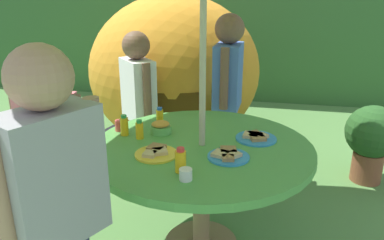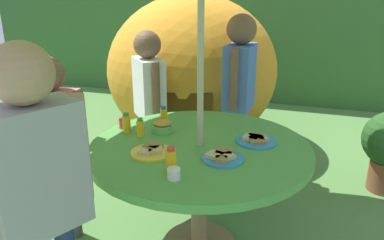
{
  "view_description": "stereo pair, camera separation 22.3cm",
  "coord_description": "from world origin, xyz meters",
  "views": [
    {
      "loc": [
        0.35,
        -1.96,
        1.55
      ],
      "look_at": [
        -0.08,
        0.1,
        0.81
      ],
      "focal_mm": 35.07,
      "sensor_mm": 36.0,
      "label": 1
    },
    {
      "loc": [
        0.57,
        -1.91,
        1.55
      ],
      "look_at": [
        -0.08,
        0.1,
        0.81
      ],
      "focal_mm": 35.07,
      "sensor_mm": 36.0,
      "label": 2
    }
  ],
  "objects": [
    {
      "name": "plate_center_front",
      "position": [
        -0.22,
        -0.19,
        0.71
      ],
      "size": [
        0.23,
        0.23,
        0.03
      ],
      "color": "yellow",
      "rests_on": "garden_table"
    },
    {
      "name": "plate_far_right",
      "position": [
        0.3,
        0.15,
        0.71
      ],
      "size": [
        0.24,
        0.24,
        0.03
      ],
      "color": "#338CD8",
      "rests_on": "garden_table"
    },
    {
      "name": "juice_bottle_near_right",
      "position": [
        -0.04,
        -0.35,
        0.76
      ],
      "size": [
        0.05,
        0.05,
        0.13
      ],
      "color": "yellow",
      "rests_on": "garden_table"
    },
    {
      "name": "hedge_backdrop",
      "position": [
        0.0,
        3.66,
        1.09
      ],
      "size": [
        9.0,
        0.7,
        2.19
      ],
      "primitive_type": "cube",
      "color": "#33602D",
      "rests_on": "ground_plane"
    },
    {
      "name": "snack_bowl",
      "position": [
        -0.29,
        0.13,
        0.73
      ],
      "size": [
        0.13,
        0.13,
        0.08
      ],
      "color": "#66B259",
      "rests_on": "garden_table"
    },
    {
      "name": "child_in_pink_shirt",
      "position": [
        -0.87,
        -0.16,
        0.76
      ],
      "size": [
        0.4,
        0.22,
        1.19
      ],
      "rotation": [
        0.0,
        0.0,
        0.18
      ],
      "color": "#3F3F47",
      "rests_on": "ground_plane"
    },
    {
      "name": "dome_tent",
      "position": [
        -0.59,
        1.68,
        0.75
      ],
      "size": [
        2.1,
        2.1,
        1.51
      ],
      "rotation": [
        0.0,
        0.0,
        0.22
      ],
      "color": "orange",
      "rests_on": "ground_plane"
    },
    {
      "name": "child_in_white_shirt",
      "position": [
        -0.64,
        0.73,
        0.8
      ],
      "size": [
        0.35,
        0.36,
        1.25
      ],
      "rotation": [
        0.0,
        0.0,
        -0.85
      ],
      "color": "#3F3F47",
      "rests_on": "ground_plane"
    },
    {
      "name": "plate_mid_left",
      "position": [
        0.17,
        -0.14,
        0.71
      ],
      "size": [
        0.22,
        0.22,
        0.03
      ],
      "color": "#338CD8",
      "rests_on": "garden_table"
    },
    {
      "name": "juice_bottle_far_left",
      "position": [
        -0.49,
        0.05,
        0.76
      ],
      "size": [
        0.05,
        0.05,
        0.13
      ],
      "color": "yellow",
      "rests_on": "garden_table"
    },
    {
      "name": "child_in_blue_shirt",
      "position": [
        0.03,
        0.99,
        0.88
      ],
      "size": [
        0.23,
        0.46,
        1.37
      ],
      "rotation": [
        0.0,
        0.0,
        -1.6
      ],
      "color": "navy",
      "rests_on": "ground_plane"
    },
    {
      "name": "wooden_chair",
      "position": [
        -0.35,
        1.29,
        0.56
      ],
      "size": [
        0.61,
        0.55,
        1.02
      ],
      "rotation": [
        0.0,
        0.0,
        0.27
      ],
      "color": "#93704C",
      "rests_on": "ground_plane"
    },
    {
      "name": "juice_bottle_center_back",
      "position": [
        -0.38,
        0.02,
        0.75
      ],
      "size": [
        0.05,
        0.05,
        0.12
      ],
      "color": "yellow",
      "rests_on": "garden_table"
    },
    {
      "name": "cup_far",
      "position": [
        0.0,
        -0.43,
        0.73
      ],
      "size": [
        0.06,
        0.06,
        0.06
      ],
      "primitive_type": "cylinder",
      "color": "white",
      "rests_on": "garden_table"
    },
    {
      "name": "garden_table",
      "position": [
        0.0,
        0.0,
        0.6
      ],
      "size": [
        1.28,
        1.28,
        0.7
      ],
      "color": "#93704C",
      "rests_on": "ground_plane"
    },
    {
      "name": "child_in_grey_shirt",
      "position": [
        -0.42,
        -0.84,
        0.88
      ],
      "size": [
        0.34,
        0.43,
        1.38
      ],
      "rotation": [
        0.0,
        0.0,
        1.11
      ],
      "color": "navy",
      "rests_on": "ground_plane"
    },
    {
      "name": "juice_bottle_near_left",
      "position": [
        -0.33,
        0.27,
        0.75
      ],
      "size": [
        0.05,
        0.05,
        0.12
      ],
      "color": "yellow",
      "rests_on": "garden_table"
    },
    {
      "name": "cup_near",
      "position": [
        -0.55,
        0.12,
        0.73
      ],
      "size": [
        0.06,
        0.06,
        0.07
      ],
      "primitive_type": "cylinder",
      "color": "#E04C47",
      "rests_on": "garden_table"
    }
  ]
}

